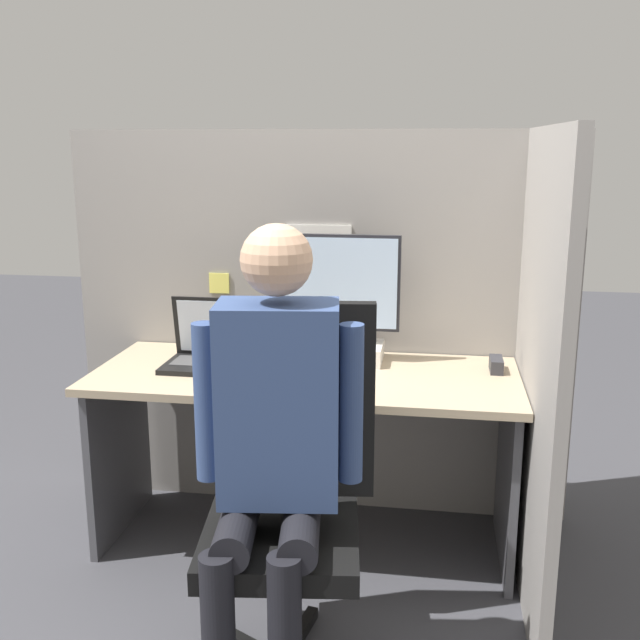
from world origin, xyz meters
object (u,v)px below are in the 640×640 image
object	(u,v)px
carrot_toy	(311,381)
office_chair	(292,488)
monitor	(340,288)
stapler	(496,365)
paper_box	(340,352)
laptop	(210,353)
person	(274,432)

from	to	relation	value
carrot_toy	office_chair	xyz separation A→B (m)	(0.02, -0.48, -0.19)
carrot_toy	monitor	bearing A→B (deg)	80.31
office_chair	carrot_toy	bearing A→B (deg)	92.71
monitor	office_chair	distance (m)	0.95
monitor	stapler	distance (m)	0.68
carrot_toy	office_chair	bearing A→B (deg)	-87.29
monitor	stapler	world-z (taller)	monitor
paper_box	laptop	bearing A→B (deg)	-162.90
carrot_toy	person	distance (m)	0.64
office_chair	laptop	bearing A→B (deg)	124.14
office_chair	person	distance (m)	0.29
monitor	person	world-z (taller)	person
laptop	carrot_toy	world-z (taller)	laptop
monitor	person	size ratio (longest dim) A/B	0.35
paper_box	laptop	xyz separation A→B (m)	(-0.50, -0.15, 0.02)
laptop	office_chair	world-z (taller)	office_chair
monitor	person	xyz separation A→B (m)	(-0.06, -0.99, -0.22)
paper_box	stapler	xyz separation A→B (m)	(0.62, -0.05, -0.01)
stapler	person	distance (m)	1.15
stapler	carrot_toy	distance (m)	0.74
monitor	laptop	world-z (taller)	monitor
laptop	stapler	size ratio (longest dim) A/B	2.81
paper_box	carrot_toy	size ratio (longest dim) A/B	2.95
laptop	office_chair	size ratio (longest dim) A/B	0.31
stapler	person	xyz separation A→B (m)	(-0.68, -0.93, 0.05)
laptop	carrot_toy	xyz separation A→B (m)	(0.44, -0.19, -0.03)
laptop	person	xyz separation A→B (m)	(0.44, -0.83, 0.03)
paper_box	monitor	xyz separation A→B (m)	(0.00, 0.00, 0.26)
paper_box	stapler	world-z (taller)	paper_box
stapler	office_chair	world-z (taller)	office_chair
paper_box	person	xyz separation A→B (m)	(-0.06, -0.99, 0.04)
laptop	person	world-z (taller)	person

